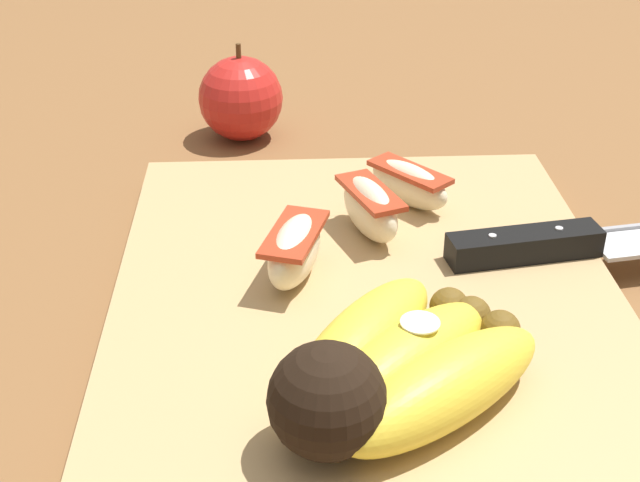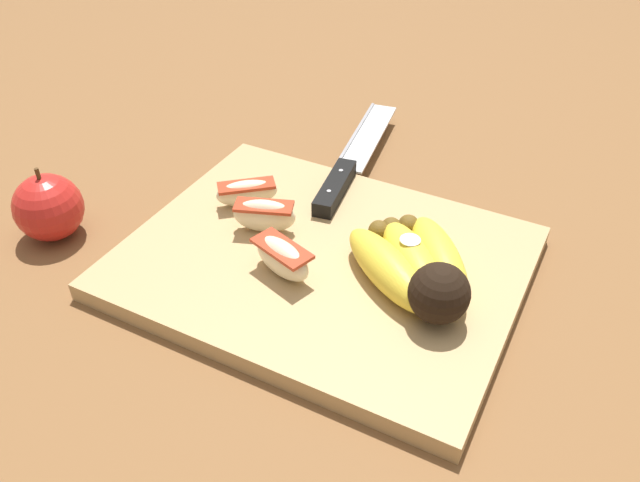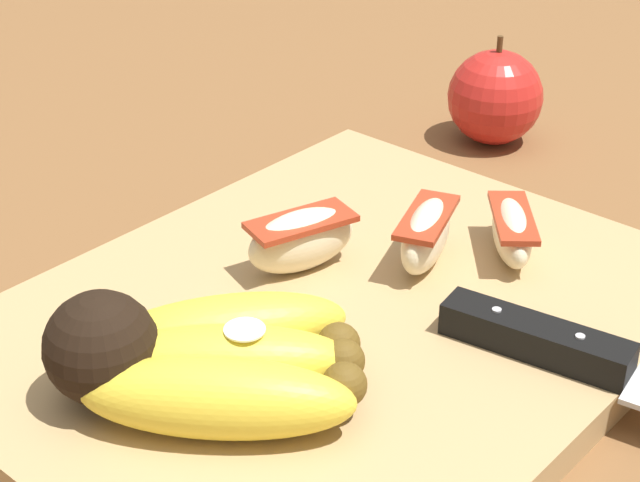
% 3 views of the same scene
% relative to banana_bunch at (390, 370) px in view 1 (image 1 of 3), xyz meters
% --- Properties ---
extents(ground_plane, '(6.00, 6.00, 0.00)m').
position_rel_banana_bunch_xyz_m(ground_plane, '(-0.11, -0.00, -0.04)').
color(ground_plane, brown).
extents(cutting_board, '(0.39, 0.31, 0.02)m').
position_rel_banana_bunch_xyz_m(cutting_board, '(-0.10, -0.00, -0.03)').
color(cutting_board, tan).
rests_on(cutting_board, ground_plane).
extents(banana_bunch, '(0.16, 0.15, 0.06)m').
position_rel_banana_bunch_xyz_m(banana_bunch, '(0.00, 0.00, 0.00)').
color(banana_bunch, black).
rests_on(banana_bunch, cutting_board).
extents(chefs_knife, '(0.07, 0.28, 0.02)m').
position_rel_banana_bunch_xyz_m(chefs_knife, '(-0.15, 0.15, -0.01)').
color(chefs_knife, silver).
rests_on(chefs_knife, cutting_board).
extents(apple_wedge_near, '(0.07, 0.04, 0.04)m').
position_rel_banana_bunch_xyz_m(apple_wedge_near, '(-0.17, 0.01, -0.00)').
color(apple_wedge_near, beige).
rests_on(apple_wedge_near, cutting_board).
extents(apple_wedge_middle, '(0.07, 0.05, 0.04)m').
position_rel_banana_bunch_xyz_m(apple_wedge_middle, '(-0.12, -0.04, -0.00)').
color(apple_wedge_middle, beige).
rests_on(apple_wedge_middle, cutting_board).
extents(apple_wedge_far, '(0.07, 0.06, 0.03)m').
position_rel_banana_bunch_xyz_m(apple_wedge_far, '(-0.22, 0.04, -0.00)').
color(apple_wedge_far, beige).
rests_on(apple_wedge_far, cutting_board).
extents(whole_apple, '(0.07, 0.07, 0.09)m').
position_rel_banana_bunch_xyz_m(whole_apple, '(-0.39, -0.08, -0.00)').
color(whole_apple, red).
rests_on(whole_apple, ground_plane).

